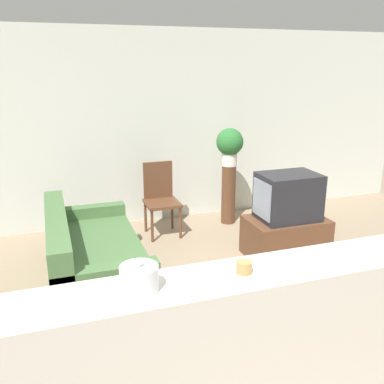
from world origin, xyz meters
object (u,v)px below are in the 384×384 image
wooden_chair (160,196)px  potted_plant (230,144)px  couch (92,260)px  television (288,197)px  decorative_bowl (139,278)px

wooden_chair → potted_plant: bearing=3.8°
couch → television: television is taller
decorative_bowl → television: bearing=42.3°
television → decorative_bowl: 2.95m
couch → decorative_bowl: size_ratio=8.18×
potted_plant → decorative_bowl: bearing=-121.5°
decorative_bowl → wooden_chair: bearing=73.2°
television → wooden_chair: bearing=135.9°
couch → potted_plant: (2.07, 1.26, 0.86)m
television → decorative_bowl: (-2.17, -1.97, 0.32)m
couch → potted_plant: potted_plant is taller
television → wooden_chair: size_ratio=0.71×
television → potted_plant: potted_plant is taller
wooden_chair → potted_plant: (1.02, 0.07, 0.62)m
wooden_chair → decorative_bowl: size_ratio=4.37×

